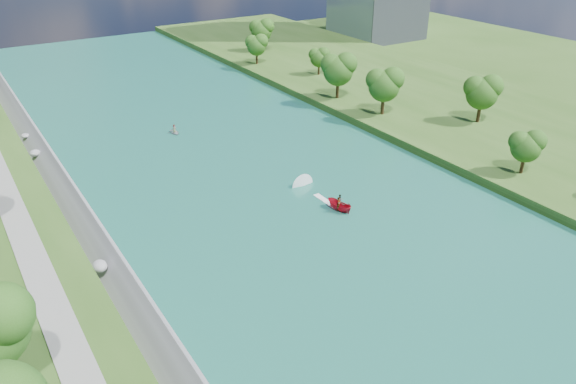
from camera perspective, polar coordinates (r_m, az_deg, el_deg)
ground at (r=66.17m, az=7.56°, el=-7.26°), size 260.00×260.00×0.00m
river_water at (r=80.07m, az=-1.51°, el=-0.41°), size 55.00×240.00×0.10m
berm_east at (r=111.36m, az=20.99°, el=6.31°), size 44.00×240.00×1.50m
riprap_bank at (r=70.50m, az=-19.49°, el=-4.66°), size 3.80×236.00×4.05m
riverside_path at (r=69.72m, az=-25.14°, el=-4.50°), size 3.00×200.00×0.10m
trees_east at (r=106.03m, az=12.66°, el=9.75°), size 19.56×135.73×11.53m
motorboat at (r=77.51m, az=4.47°, el=-0.90°), size 3.60×18.86×2.24m
raft at (r=104.19m, az=-11.45°, el=6.05°), size 2.13×2.82×1.65m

